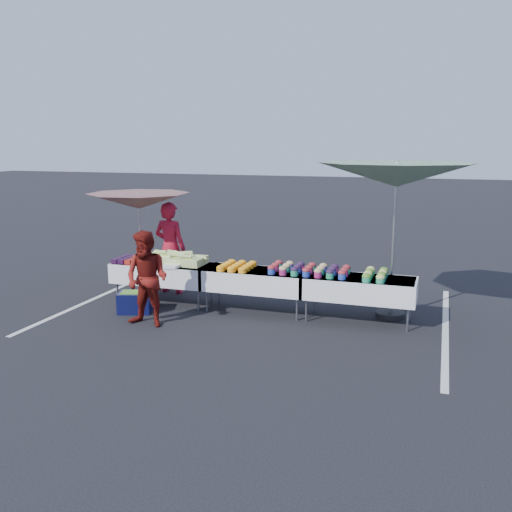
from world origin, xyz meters
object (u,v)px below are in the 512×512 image
(table_right, at_px, (359,287))
(umbrella_left, at_px, (139,202))
(table_left, at_px, (164,272))
(vendor, at_px, (170,248))
(storage_bin, at_px, (135,302))
(table_center, at_px, (256,279))
(umbrella_right, at_px, (397,176))
(customer, at_px, (147,279))

(table_right, height_order, umbrella_left, umbrella_left)
(table_right, bearing_deg, table_left, 180.00)
(vendor, relative_size, storage_bin, 2.72)
(table_center, relative_size, umbrella_right, 0.61)
(umbrella_left, bearing_deg, customer, -57.69)
(table_right, relative_size, umbrella_left, 0.77)
(table_left, xyz_separation_m, storage_bin, (-0.20, -0.72, -0.39))
(vendor, xyz_separation_m, umbrella_right, (4.31, -0.31, 1.50))
(table_right, xyz_separation_m, vendor, (-3.82, 0.71, 0.32))
(table_left, xyz_separation_m, customer, (0.38, -1.31, 0.20))
(umbrella_left, height_order, umbrella_right, umbrella_right)
(customer, bearing_deg, storage_bin, 139.19)
(table_left, xyz_separation_m, umbrella_left, (-0.70, 0.40, 1.24))
(vendor, bearing_deg, umbrella_left, 38.65)
(table_right, bearing_deg, vendor, 169.43)
(table_center, xyz_separation_m, umbrella_left, (-2.50, 0.40, 1.24))
(table_center, relative_size, umbrella_left, 0.77)
(umbrella_right, bearing_deg, umbrella_left, 180.00)
(table_right, bearing_deg, umbrella_left, 174.69)
(vendor, height_order, umbrella_right, umbrella_right)
(umbrella_left, relative_size, storage_bin, 3.62)
(table_left, relative_size, table_center, 1.00)
(table_right, distance_m, vendor, 3.90)
(umbrella_left, bearing_deg, umbrella_right, -0.00)
(vendor, relative_size, customer, 1.16)
(customer, height_order, storage_bin, customer)
(vendor, bearing_deg, table_left, 112.70)
(table_left, bearing_deg, table_right, 0.00)
(customer, distance_m, storage_bin, 1.02)
(table_center, xyz_separation_m, table_right, (1.80, 0.00, 0.00))
(table_right, relative_size, customer, 1.19)
(table_left, distance_m, vendor, 0.81)
(table_right, distance_m, umbrella_right, 1.92)
(table_left, relative_size, table_right, 1.00)
(table_right, bearing_deg, umbrella_right, 39.32)
(table_right, distance_m, customer, 3.48)
(customer, height_order, umbrella_right, umbrella_right)
(umbrella_left, relative_size, umbrella_right, 0.79)
(table_left, height_order, customer, customer)
(table_center, bearing_deg, umbrella_right, 9.91)
(table_right, xyz_separation_m, customer, (-3.22, -1.31, 0.20))
(table_center, relative_size, customer, 1.19)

